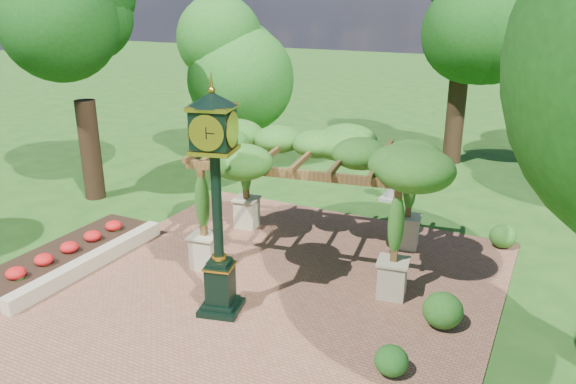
% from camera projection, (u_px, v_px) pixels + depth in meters
% --- Properties ---
extents(ground, '(120.00, 120.00, 0.00)m').
position_uv_depth(ground, '(235.00, 324.00, 11.91)').
color(ground, '#1E4714').
rests_on(ground, ground).
extents(brick_plaza, '(10.00, 12.00, 0.04)m').
position_uv_depth(brick_plaza, '(258.00, 302.00, 12.74)').
color(brick_plaza, brown).
rests_on(brick_plaza, ground).
extents(border_wall, '(0.35, 5.00, 0.40)m').
position_uv_depth(border_wall, '(91.00, 263.00, 14.22)').
color(border_wall, '#C6B793').
rests_on(border_wall, ground).
extents(flower_bed, '(1.50, 5.00, 0.36)m').
position_uv_depth(flower_bed, '(65.00, 256.00, 14.61)').
color(flower_bed, red).
rests_on(flower_bed, ground).
extents(pedestal_clock, '(1.17, 1.17, 4.91)m').
position_uv_depth(pedestal_clock, '(216.00, 186.00, 11.41)').
color(pedestal_clock, black).
rests_on(pedestal_clock, brick_plaza).
extents(pergola, '(5.94, 4.23, 3.45)m').
position_uv_depth(pergola, '(311.00, 155.00, 14.01)').
color(pergola, '#B7AF88').
rests_on(pergola, brick_plaza).
extents(sundial, '(0.65, 0.65, 1.13)m').
position_uv_depth(sundial, '(391.00, 186.00, 18.99)').
color(sundial, gray).
rests_on(sundial, ground).
extents(shrub_front, '(0.71, 0.71, 0.57)m').
position_uv_depth(shrub_front, '(391.00, 361.00, 10.20)').
color(shrub_front, '#1C5017').
rests_on(shrub_front, brick_plaza).
extents(shrub_mid, '(1.09, 1.09, 0.76)m').
position_uv_depth(shrub_mid, '(443.00, 310.00, 11.65)').
color(shrub_mid, '#235919').
rests_on(shrub_mid, brick_plaza).
extents(shrub_back, '(0.94, 0.94, 0.65)m').
position_uv_depth(shrub_back, '(503.00, 236.00, 15.38)').
color(shrub_back, '#2D621C').
rests_on(shrub_back, brick_plaza).
extents(tree_west_near, '(3.76, 3.76, 8.69)m').
position_uv_depth(tree_west_near, '(74.00, 18.00, 17.45)').
color(tree_west_near, black).
rests_on(tree_west_near, ground).
extents(tree_west_far, '(3.93, 3.93, 6.04)m').
position_uv_depth(tree_west_far, '(227.00, 58.00, 23.33)').
color(tree_west_far, '#301C12').
rests_on(tree_west_far, ground).
extents(tree_north, '(3.79, 3.79, 8.80)m').
position_uv_depth(tree_north, '(466.00, 12.00, 21.58)').
color(tree_north, '#312013').
rests_on(tree_north, ground).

